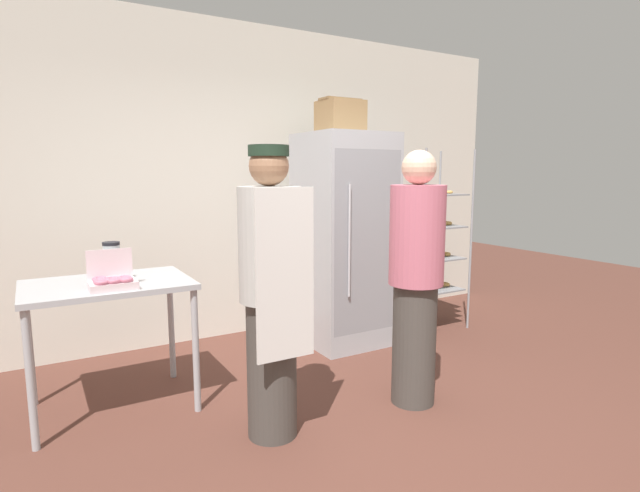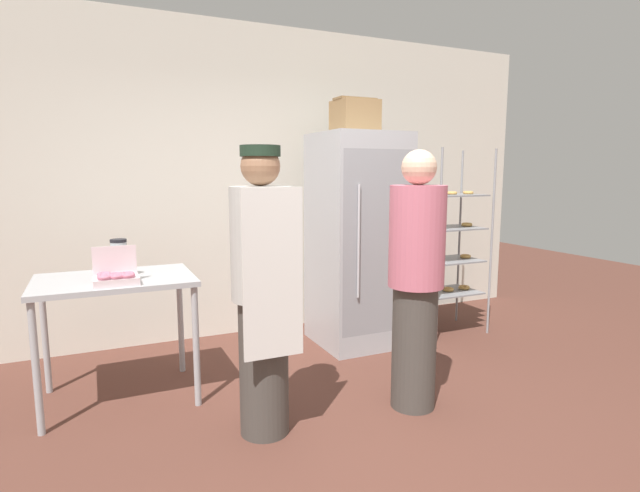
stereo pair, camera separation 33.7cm
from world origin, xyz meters
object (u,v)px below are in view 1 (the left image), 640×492
object	(u,v)px
refrigerator	(344,240)
person_customer	(416,278)
blender_pitcher	(112,264)
person_baker	(271,290)
donut_box	(112,282)
baking_rack	(431,242)
cardboard_storage_box	(340,117)

from	to	relation	value
refrigerator	person_customer	size ratio (longest dim) A/B	1.12
blender_pitcher	person_baker	distance (m)	1.14
blender_pitcher	person_customer	distance (m)	2.00
donut_box	person_baker	xyz separation A→B (m)	(0.77, -0.62, -0.02)
blender_pitcher	refrigerator	bearing A→B (deg)	9.82
person_customer	donut_box	bearing A→B (deg)	158.48
baking_rack	person_customer	size ratio (longest dim) A/B	1.04
cardboard_storage_box	refrigerator	bearing A→B (deg)	-100.98
donut_box	person_baker	world-z (taller)	person_baker
baking_rack	person_baker	distance (m)	2.55
refrigerator	blender_pitcher	distance (m)	2.06
refrigerator	person_baker	bearing A→B (deg)	-136.85
blender_pitcher	person_baker	bearing A→B (deg)	-49.77
cardboard_storage_box	person_customer	bearing A→B (deg)	-102.07
donut_box	person_customer	distance (m)	1.93
refrigerator	donut_box	xyz separation A→B (m)	(-2.07, -0.60, -0.05)
blender_pitcher	person_baker	world-z (taller)	person_baker
baking_rack	donut_box	bearing A→B (deg)	-170.49
refrigerator	person_baker	size ratio (longest dim) A/B	1.11
cardboard_storage_box	person_customer	size ratio (longest dim) A/B	0.21
cardboard_storage_box	person_baker	size ratio (longest dim) A/B	0.21
refrigerator	cardboard_storage_box	bearing A→B (deg)	79.02
refrigerator	cardboard_storage_box	world-z (taller)	cardboard_storage_box
donut_box	blender_pitcher	size ratio (longest dim) A/B	1.05
blender_pitcher	cardboard_storage_box	size ratio (longest dim) A/B	0.71
baking_rack	blender_pitcher	size ratio (longest dim) A/B	6.91
cardboard_storage_box	person_baker	distance (m)	2.22
cardboard_storage_box	baking_rack	bearing A→B (deg)	-12.05
cardboard_storage_box	donut_box	bearing A→B (deg)	-161.12
baking_rack	cardboard_storage_box	size ratio (longest dim) A/B	4.91
refrigerator	blender_pitcher	size ratio (longest dim) A/B	7.39
cardboard_storage_box	person_customer	world-z (taller)	cardboard_storage_box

